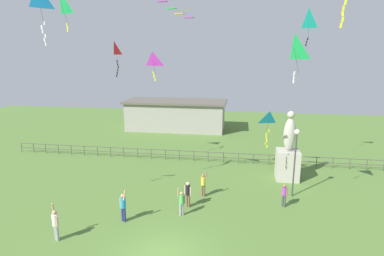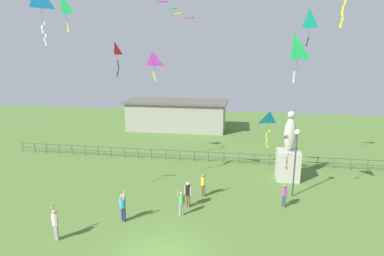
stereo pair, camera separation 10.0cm
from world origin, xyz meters
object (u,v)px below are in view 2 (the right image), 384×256
(kite_8, at_px, (309,20))
(kite_0, at_px, (61,3))
(statue_monument, at_px, (288,158))
(kite_3, at_px, (153,60))
(kite_7, at_px, (115,50))
(person_2, at_px, (203,183))
(person_3, at_px, (55,222))
(person_4, at_px, (123,205))
(person_0, at_px, (181,201))
(lamppost, at_px, (296,149))
(kite_5, at_px, (269,120))
(person_5, at_px, (284,194))
(person_1, at_px, (188,193))
(kite_2, at_px, (294,48))

(kite_8, bearing_deg, kite_0, -168.26)
(statue_monument, bearing_deg, kite_3, -158.70)
(kite_7, bearing_deg, person_2, -26.02)
(person_3, distance_m, person_4, 3.64)
(kite_3, bearing_deg, kite_8, 26.76)
(person_0, distance_m, person_4, 3.44)
(person_2, height_order, kite_8, kite_8)
(lamppost, xyz_separation_m, kite_3, (-9.50, -0.63, 5.77))
(person_0, height_order, kite_3, kite_3)
(kite_5, bearing_deg, person_4, -148.38)
(person_4, bearing_deg, statue_monument, 38.20)
(kite_0, distance_m, kite_7, 4.75)
(person_5, relative_size, kite_3, 0.80)
(person_1, height_order, kite_5, kite_5)
(person_0, distance_m, person_2, 2.96)
(statue_monument, relative_size, person_0, 3.00)
(lamppost, xyz_separation_m, person_5, (-0.79, -1.70, -2.53))
(person_5, height_order, kite_7, kite_7)
(kite_3, xyz_separation_m, kite_5, (7.69, 0.82, -3.94))
(kite_2, relative_size, kite_7, 0.96)
(person_0, bearing_deg, statue_monument, 44.26)
(person_1, relative_size, kite_0, 0.63)
(kite_2, bearing_deg, kite_8, 74.98)
(statue_monument, xyz_separation_m, person_2, (-6.09, -4.08, -0.78))
(person_4, distance_m, kite_3, 9.30)
(person_4, bearing_deg, person_2, 43.69)
(statue_monument, xyz_separation_m, person_0, (-7.06, -6.88, -0.83))
(kite_3, relative_size, kite_5, 0.75)
(person_1, bearing_deg, kite_7, 141.27)
(person_2, height_order, kite_3, kite_3)
(person_0, height_order, kite_8, kite_8)
(person_1, bearing_deg, person_3, -142.83)
(kite_0, bearing_deg, statue_monument, 7.11)
(kite_0, distance_m, kite_8, 17.95)
(kite_3, bearing_deg, person_4, -99.74)
(person_5, xyz_separation_m, kite_5, (-1.02, 1.89, 4.36))
(lamppost, height_order, person_0, lamppost)
(kite_3, xyz_separation_m, kite_7, (-3.90, 3.21, 0.67))
(person_3, relative_size, kite_8, 0.75)
(lamppost, xyz_separation_m, kite_0, (-16.55, 1.02, 9.61))
(person_0, distance_m, kite_8, 16.11)
(person_5, bearing_deg, statue_monument, 80.30)
(person_2, bearing_deg, person_3, -137.55)
(person_3, height_order, kite_5, kite_5)
(person_2, bearing_deg, kite_7, 153.98)
(lamppost, relative_size, kite_5, 1.85)
(person_2, xyz_separation_m, person_4, (-4.19, -4.00, 0.06))
(person_4, bearing_deg, person_5, 19.26)
(person_1, xyz_separation_m, kite_5, (5.02, 2.87, 4.27))
(kite_2, distance_m, kite_7, 13.53)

